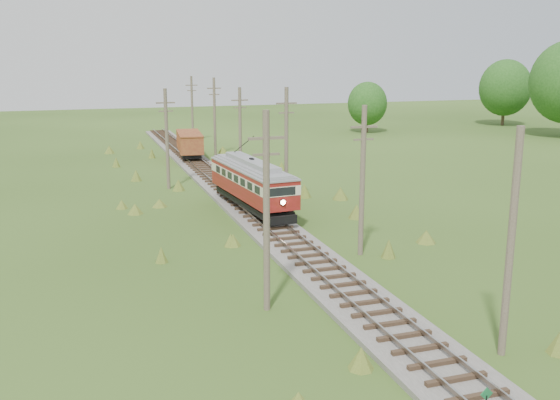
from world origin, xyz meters
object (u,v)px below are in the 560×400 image
object	(u,v)px
gondola	(190,143)
gravel_pile	(230,166)
streetcar	(252,180)
switch_marker	(486,400)

from	to	relation	value
gondola	gravel_pile	size ratio (longest dim) A/B	2.44
streetcar	gondola	distance (m)	25.27
streetcar	gravel_pile	size ratio (longest dim) A/B	3.59
switch_marker	streetcar	world-z (taller)	streetcar
streetcar	switch_marker	bearing A→B (deg)	-95.45
switch_marker	gondola	bearing A→B (deg)	89.78
streetcar	gondola	size ratio (longest dim) A/B	1.47
switch_marker	gravel_pile	distance (m)	45.57
switch_marker	gondola	world-z (taller)	gondola
streetcar	gravel_pile	xyz separation A→B (m)	(2.65, 17.66, -1.95)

